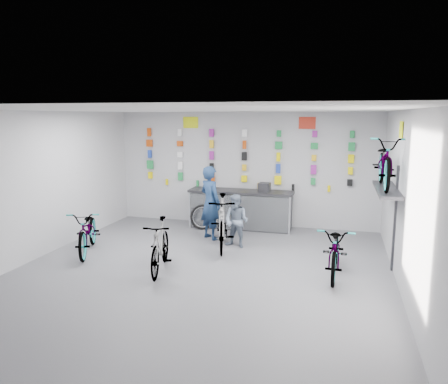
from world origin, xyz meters
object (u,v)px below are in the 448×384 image
(bike_service, at_px, (222,222))
(customer, at_px, (237,221))
(clerk, at_px, (210,203))
(bike_left, at_px, (88,231))
(bike_center, at_px, (160,246))
(counter, at_px, (241,210))
(bike_right, at_px, (336,250))

(bike_service, xyz_separation_m, customer, (0.30, 0.12, 0.01))
(bike_service, xyz_separation_m, clerk, (-0.47, 0.65, 0.29))
(bike_left, relative_size, clerk, 1.05)
(bike_center, distance_m, customer, 2.13)
(counter, height_order, customer, customer)
(counter, height_order, clerk, clerk)
(bike_right, height_order, customer, customer)
(bike_left, relative_size, bike_right, 1.00)
(clerk, bearing_deg, bike_right, -175.29)
(bike_left, bearing_deg, bike_center, -41.25)
(customer, bearing_deg, bike_service, -141.53)
(bike_center, height_order, customer, customer)
(bike_right, distance_m, customer, 2.48)
(bike_center, height_order, clerk, clerk)
(bike_right, distance_m, clerk, 3.42)
(clerk, height_order, customer, clerk)
(clerk, relative_size, customer, 1.46)
(counter, bearing_deg, bike_service, -90.42)
(counter, height_order, bike_left, counter)
(counter, xyz_separation_m, customer, (0.28, -1.66, 0.11))
(bike_service, bearing_deg, customer, 9.16)
(bike_right, distance_m, bike_service, 2.69)
(counter, xyz_separation_m, clerk, (-0.48, -1.14, 0.39))
(bike_right, bearing_deg, bike_center, -167.40)
(bike_right, relative_size, customer, 1.54)
(bike_left, xyz_separation_m, clerk, (2.20, 1.73, 0.39))
(bike_left, xyz_separation_m, bike_center, (1.93, -0.65, 0.02))
(bike_left, height_order, bike_center, bike_center)
(bike_left, xyz_separation_m, bike_right, (5.13, -0.00, 0.00))
(bike_right, bearing_deg, bike_service, 157.30)
(bike_service, bearing_deg, bike_left, -171.56)
(counter, bearing_deg, clerk, -112.86)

